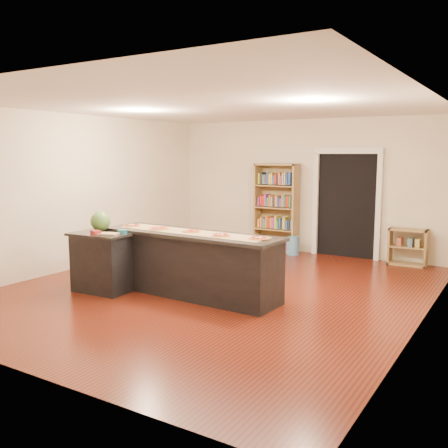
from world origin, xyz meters
The scene contains 17 objects.
room centered at (0.00, 0.00, 1.40)m, with size 6.00×7.00×2.80m.
doorway centered at (0.90, 3.46, 1.20)m, with size 1.40×0.09×2.21m.
kitchen_island centered at (-0.18, -0.47, 0.48)m, with size 2.86×0.77×0.94m.
side_counter centered at (-1.43, -0.98, 0.46)m, with size 0.92×0.67×0.91m.
bookshelf centered at (-0.58, 3.28, 0.94)m, with size 0.94×0.33×1.88m, color #9B7F4B.
low_shelf centered at (2.16, 3.30, 0.35)m, with size 0.70×0.30×0.70m, color #9B7F4B.
waste_bin centered at (-0.09, 3.09, 0.19)m, with size 0.26×0.26×0.38m, color #4F84B0.
kraft_paper centered at (-0.18, -0.46, 0.95)m, with size 2.48×0.45×0.00m, color olive.
watermelon centered at (-1.56, -0.89, 1.06)m, with size 0.30×0.30×0.30m, color #144214.
cutting_board centered at (-1.23, -1.07, 0.92)m, with size 0.30×0.20×0.02m, color tan.
package_red centered at (-1.39, -1.16, 0.93)m, with size 0.16×0.11×0.06m, color maroon.
package_teal centered at (-1.13, -0.88, 0.93)m, with size 0.14×0.14×0.05m, color #195966.
pizza_a centered at (-1.32, -0.45, 0.96)m, with size 0.28×0.28×0.02m.
pizza_b centered at (-0.75, -0.48, 0.96)m, with size 0.30×0.30×0.02m.
pizza_c centered at (-0.18, -0.44, 0.96)m, with size 0.29×0.29×0.02m.
pizza_d centered at (0.39, -0.52, 0.96)m, with size 0.26×0.26×0.02m.
pizza_e centered at (0.97, -0.46, 0.96)m, with size 0.29×0.29×0.02m.
Camera 1 is at (4.04, -6.37, 2.09)m, focal length 40.00 mm.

